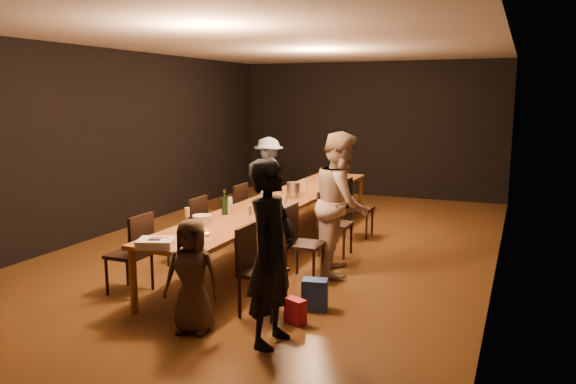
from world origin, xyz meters
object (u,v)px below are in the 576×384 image
at_px(chair_right_3, 359,208).
at_px(plate_stack, 202,220).
at_px(chair_left_3, 264,200).
at_px(woman_tan, 341,203).
at_px(chair_right_0, 263,271).
at_px(table, 281,202).
at_px(woman_birthday, 271,253).
at_px(chair_right_1, 305,243).
at_px(chair_left_0, 129,253).
at_px(chair_right_2, 336,223).
at_px(birthday_cake, 156,243).
at_px(chair_left_1, 187,231).
at_px(child, 192,276).
at_px(man_blue, 269,177).
at_px(champagne_bottle, 225,202).
at_px(chair_left_2, 230,213).
at_px(ice_bucket, 293,190).

bearing_deg(chair_right_3, plate_stack, -18.03).
distance_m(chair_left_3, woman_tan, 2.80).
height_order(chair_right_0, woman_tan, woman_tan).
relative_size(table, woman_birthday, 3.53).
xyz_separation_m(chair_right_1, chair_left_0, (-1.70, -1.20, 0.00)).
bearing_deg(chair_right_2, chair_right_3, 180.00).
height_order(chair_right_2, birthday_cake, chair_right_2).
height_order(chair_right_1, chair_left_1, same).
bearing_deg(table, woman_tan, -31.40).
height_order(woman_birthday, child, woman_birthday).
height_order(chair_right_1, chair_right_3, same).
bearing_deg(chair_right_2, plate_stack, -27.90).
bearing_deg(man_blue, chair_right_2, 30.43).
height_order(table, chair_left_3, chair_left_3).
relative_size(chair_right_2, chair_left_1, 1.00).
distance_m(woman_birthday, child, 0.86).
bearing_deg(woman_birthday, chair_right_0, 34.58).
relative_size(chair_right_0, chair_right_1, 1.00).
bearing_deg(chair_left_1, chair_right_3, -35.31).
distance_m(man_blue, plate_stack, 4.10).
height_order(chair_left_1, child, child).
bearing_deg(chair_right_0, woman_tan, 169.94).
xyz_separation_m(birthday_cake, champagne_bottle, (-0.12, 1.62, 0.12)).
relative_size(chair_left_1, woman_birthday, 0.55).
bearing_deg(plate_stack, chair_right_3, 71.97).
distance_m(table, woman_birthday, 3.22).
height_order(chair_left_2, plate_stack, chair_left_2).
distance_m(chair_right_0, man_blue, 4.90).
distance_m(chair_right_1, woman_tan, 0.73).
height_order(chair_right_0, chair_left_0, same).
bearing_deg(chair_right_2, child, -8.28).
xyz_separation_m(table, chair_left_3, (-0.85, 1.20, -0.24)).
relative_size(chair_right_2, ice_bucket, 4.22).
bearing_deg(birthday_cake, plate_stack, 73.24).
distance_m(table, chair_left_2, 0.88).
bearing_deg(ice_bucket, table, -110.56).
bearing_deg(man_blue, chair_left_1, -8.47).
distance_m(chair_right_1, woman_birthday, 1.86).
relative_size(chair_left_0, man_blue, 0.62).
xyz_separation_m(chair_left_2, woman_tan, (2.00, -0.70, 0.44)).
relative_size(table, ice_bucket, 27.21).
bearing_deg(chair_left_0, woman_birthday, -105.71).
bearing_deg(woman_tan, child, 148.92).
bearing_deg(chair_left_3, woman_tan, -133.56).
height_order(woman_birthday, ice_bucket, woman_birthday).
height_order(chair_left_2, birthday_cake, chair_left_2).
distance_m(chair_right_1, chair_left_0, 2.08).
distance_m(chair_left_2, woman_birthday, 3.64).
bearing_deg(chair_left_0, chair_right_3, -25.28).
relative_size(child, champagne_bottle, 3.45).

